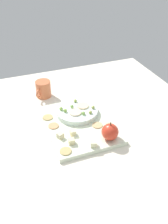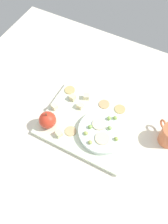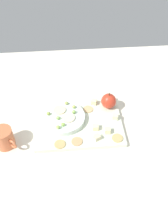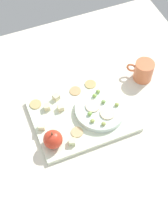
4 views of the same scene
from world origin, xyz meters
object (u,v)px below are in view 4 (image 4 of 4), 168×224
at_px(grape_2, 103,102).
at_px(grape_3, 117,105).
at_px(cheese_cube_3, 72,142).
at_px(cracker_1, 77,132).
at_px(cup, 143,71).
at_px(cheese_cube_4, 47,107).
at_px(apple_slice_0, 93,106).
at_px(apple_slice_1, 107,113).
at_px(apple_whole, 53,139).
at_px(cracker_2, 75,91).
at_px(cracker_3, 36,104).
at_px(cracker_0, 90,84).
at_px(grape_4, 95,96).
at_px(grape_0, 90,115).
at_px(cheese_cube_0, 56,97).
at_px(cheese_cube_1, 42,127).
at_px(cheese_cube_2, 61,108).
at_px(grape_1, 93,121).
at_px(grape_6, 98,91).
at_px(platter, 82,115).
at_px(grape_5, 104,124).
at_px(serving_dish, 100,110).

bearing_deg(grape_2, grape_3, 142.83).
bearing_deg(cheese_cube_3, grape_2, -147.77).
bearing_deg(cracker_1, cup, -156.23).
xyz_separation_m(cheese_cube_4, apple_slice_0, (-0.15, 0.07, 0.01)).
bearing_deg(apple_slice_1, apple_whole, 8.16).
bearing_deg(cracker_2, cracker_3, 1.06).
height_order(cracker_0, grape_4, grape_4).
distance_m(grape_0, grape_4, 0.08).
distance_m(cheese_cube_0, cracker_1, 0.16).
height_order(cheese_cube_4, grape_3, grape_3).
bearing_deg(cheese_cube_1, cheese_cube_2, -150.12).
xyz_separation_m(cheese_cube_1, grape_1, (-0.17, 0.05, 0.02)).
bearing_deg(grape_6, grape_3, 116.02).
bearing_deg(grape_1, cup, -152.88).
distance_m(cracker_1, grape_3, 0.17).
xyz_separation_m(cracker_0, cracker_2, (0.06, 0.01, 0.00)).
distance_m(platter, grape_1, 0.07).
relative_size(cheese_cube_0, cracker_2, 0.51).
height_order(grape_0, grape_4, same).
bearing_deg(grape_5, cracker_3, -44.19).
height_order(cheese_cube_2, cheese_cube_4, same).
distance_m(cheese_cube_1, grape_3, 0.27).
distance_m(cheese_cube_0, cup, 0.35).
bearing_deg(grape_2, apple_slice_1, 82.94).
xyz_separation_m(cheese_cube_0, apple_slice_1, (-0.14, 0.14, 0.01)).
height_order(serving_dish, cheese_cube_1, same).
bearing_deg(platter, cheese_cube_4, -32.28).
bearing_deg(grape_2, cup, -158.61).
distance_m(serving_dish, cheese_cube_4, 0.19).
relative_size(cracker_0, cracker_3, 1.00).
height_order(grape_1, grape_2, grape_2).
distance_m(grape_0, apple_slice_1, 0.06).
bearing_deg(cup, platter, 16.12).
height_order(cracker_1, grape_2, grape_2).
relative_size(cracker_1, grape_4, 2.64).
bearing_deg(platter, grape_4, -148.03).
xyz_separation_m(cracker_0, grape_5, (0.03, 0.19, 0.03)).
distance_m(cracker_1, grape_4, 0.15).
xyz_separation_m(cheese_cube_2, apple_slice_0, (-0.10, 0.05, 0.01)).
height_order(grape_0, grape_1, grape_0).
xyz_separation_m(cracker_1, grape_3, (-0.17, -0.04, 0.03)).
height_order(cracker_0, grape_5, grape_5).
bearing_deg(cheese_cube_2, grape_4, 175.86).
bearing_deg(grape_3, grape_6, -63.98).
bearing_deg(cheese_cube_4, grape_4, 170.22).
height_order(cheese_cube_1, grape_4, grape_4).
distance_m(cheese_cube_0, cheese_cube_4, 0.05).
bearing_deg(grape_4, apple_slice_1, 98.69).
bearing_deg(grape_3, grape_2, -37.17).
xyz_separation_m(cracker_0, cracker_3, (0.22, 0.01, 0.00)).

